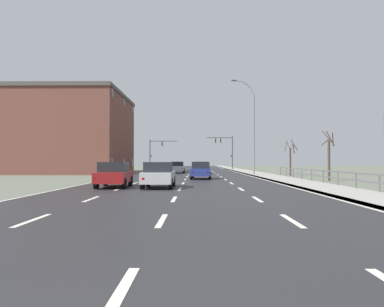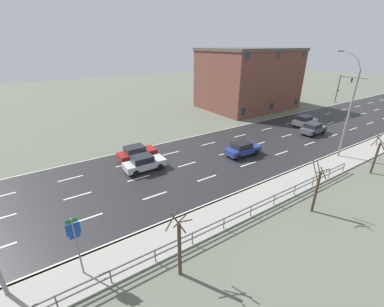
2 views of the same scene
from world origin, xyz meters
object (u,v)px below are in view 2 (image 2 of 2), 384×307
at_px(car_far_right, 313,128).
at_px(brick_building, 248,79).
at_px(highway_sign, 76,240).
at_px(traffic_signal_left, 344,85).
at_px(car_near_right, 144,163).
at_px(car_distant, 305,121).
at_px(street_lamp_midground, 348,109).
at_px(car_near_left, 137,153).
at_px(car_mid_centre, 243,149).

height_order(car_far_right, brick_building, brick_building).
distance_m(highway_sign, traffic_signal_left, 56.65).
bearing_deg(car_near_right, car_far_right, 83.34).
bearing_deg(brick_building, car_distant, -5.00).
bearing_deg(car_distant, street_lamp_midground, -39.14).
xyz_separation_m(car_near_left, car_near_right, (2.78, -0.31, 0.00)).
xyz_separation_m(street_lamp_midground, highway_sign, (0.96, -27.30, -2.97)).
height_order(street_lamp_midground, car_mid_centre, street_lamp_midground).
distance_m(car_near_left, brick_building, 30.22).
relative_size(street_lamp_midground, car_far_right, 2.65).
bearing_deg(car_near_left, street_lamp_midground, 56.84).
xyz_separation_m(car_far_right, car_near_left, (-5.57, -23.88, 0.00)).
distance_m(highway_sign, car_far_right, 32.76).
bearing_deg(car_near_right, car_mid_centre, 75.73).
distance_m(street_lamp_midground, car_near_right, 21.87).
xyz_separation_m(highway_sign, brick_building, (-24.01, 35.65, 3.06)).
xyz_separation_m(highway_sign, car_mid_centre, (-7.01, 18.54, -1.62)).
relative_size(traffic_signal_left, car_distant, 1.39).
bearing_deg(highway_sign, car_near_left, 147.05).
relative_size(car_near_left, brick_building, 0.25).
distance_m(traffic_signal_left, brick_building, 20.86).
height_order(traffic_signal_left, car_near_left, traffic_signal_left).
height_order(traffic_signal_left, car_distant, traffic_signal_left).
bearing_deg(car_distant, highway_sign, -74.59).
xyz_separation_m(street_lamp_midground, car_distant, (-8.97, 7.12, -4.59)).
bearing_deg(car_mid_centre, car_near_left, -115.38).
xyz_separation_m(car_mid_centre, brick_building, (-17.00, 17.11, 4.68)).
height_order(traffic_signal_left, car_far_right, traffic_signal_left).
bearing_deg(car_distant, brick_building, 174.31).
relative_size(car_near_left, car_mid_centre, 1.00).
xyz_separation_m(street_lamp_midground, car_near_left, (-11.54, -19.19, -4.59)).
relative_size(highway_sign, traffic_signal_left, 0.66).
xyz_separation_m(car_distant, car_near_left, (-2.57, -26.32, 0.00)).
relative_size(car_far_right, car_distant, 1.01).
height_order(street_lamp_midground, traffic_signal_left, street_lamp_midground).
height_order(highway_sign, car_near_right, highway_sign).
relative_size(car_near_right, car_mid_centre, 0.98).
bearing_deg(car_far_right, traffic_signal_left, 107.77).
bearing_deg(car_near_right, car_near_left, 173.62).
bearing_deg(brick_building, car_far_right, -12.14).
relative_size(traffic_signal_left, car_far_right, 1.37).
height_order(car_far_right, car_near_right, same).
bearing_deg(car_mid_centre, highway_sign, -66.90).
bearing_deg(brick_building, traffic_signal_left, 65.22).
xyz_separation_m(street_lamp_midground, car_near_right, (-8.77, -19.50, -4.59)).
height_order(street_lamp_midground, car_distant, street_lamp_midground).
relative_size(car_distant, car_near_right, 1.00).
height_order(street_lamp_midground, car_near_right, street_lamp_midground).
distance_m(car_far_right, car_mid_centre, 13.44).
distance_m(car_distant, car_near_right, 26.63).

